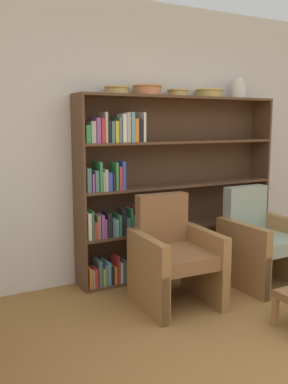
# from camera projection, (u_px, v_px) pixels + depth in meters

# --- Properties ---
(wall_back) EXTENTS (12.00, 0.06, 2.75)m
(wall_back) POSITION_uv_depth(u_px,v_px,m) (148.00, 141.00, 4.43)
(wall_back) COLOR silver
(wall_back) RESTS_ON ground
(bookshelf) EXTENTS (2.23, 0.30, 1.83)m
(bookshelf) POSITION_uv_depth(u_px,v_px,m) (161.00, 187.00, 4.38)
(bookshelf) COLOR brown
(bookshelf) RESTS_ON ground
(bowl_cream) EXTENTS (0.24, 0.24, 0.07)m
(bowl_cream) POSITION_uv_depth(u_px,v_px,m) (117.00, 89.00, 3.97)
(bowl_cream) COLOR tan
(bowl_cream) RESTS_ON bookshelf
(bowl_stoneware) EXTENTS (0.29, 0.29, 0.10)m
(bowl_stoneware) POSITION_uv_depth(u_px,v_px,m) (147.00, 89.00, 4.12)
(bowl_stoneware) COLOR #C67547
(bowl_stoneware) RESTS_ON bookshelf
(bowl_copper) EXTENTS (0.22, 0.22, 0.07)m
(bowl_copper) POSITION_uv_depth(u_px,v_px,m) (178.00, 92.00, 4.29)
(bowl_copper) COLOR tan
(bowl_copper) RESTS_ON bookshelf
(bowl_terracotta) EXTENTS (0.29, 0.29, 0.08)m
(bowl_terracotta) POSITION_uv_depth(u_px,v_px,m) (209.00, 93.00, 4.47)
(bowl_terracotta) COLOR tan
(bowl_terracotta) RESTS_ON bookshelf
(vase_tall) EXTENTS (0.17, 0.17, 0.22)m
(vase_tall) POSITION_uv_depth(u_px,v_px,m) (238.00, 89.00, 4.65)
(vase_tall) COLOR silver
(vase_tall) RESTS_ON bookshelf
(armchair_leather) EXTENTS (0.68, 0.72, 0.94)m
(armchair_leather) POSITION_uv_depth(u_px,v_px,m) (174.00, 257.00, 3.71)
(armchair_leather) COLOR olive
(armchair_leather) RESTS_ON ground
(armchair_cushioned) EXTENTS (0.66, 0.69, 0.94)m
(armchair_cushioned) POSITION_uv_depth(u_px,v_px,m) (260.00, 242.00, 4.19)
(armchair_cushioned) COLOR olive
(armchair_cushioned) RESTS_ON ground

